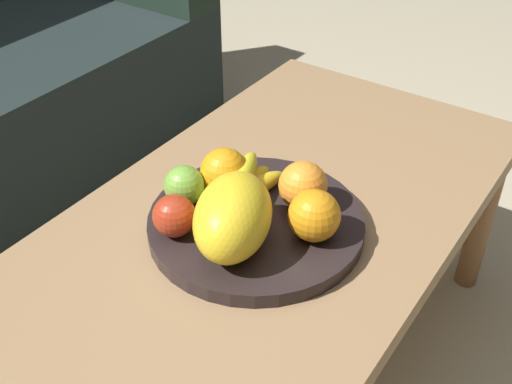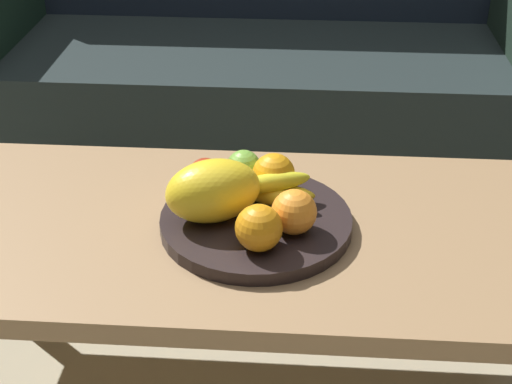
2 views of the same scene
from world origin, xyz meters
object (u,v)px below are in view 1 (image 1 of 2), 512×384
at_px(orange_right, 314,216).
at_px(apple_front, 174,216).
at_px(melon_large_front, 233,217).
at_px(orange_front, 303,185).
at_px(coffee_table, 232,268).
at_px(fruit_bowl, 256,223).
at_px(orange_left, 224,172).
at_px(apple_left, 184,186).
at_px(banana_bunch, 242,185).

bearing_deg(orange_right, apple_front, 122.17).
height_order(melon_large_front, orange_front, melon_large_front).
bearing_deg(orange_right, coffee_table, 123.23).
relative_size(fruit_bowl, orange_front, 4.36).
relative_size(melon_large_front, apple_front, 2.56).
xyz_separation_m(fruit_bowl, melon_large_front, (-0.07, -0.01, 0.07)).
xyz_separation_m(orange_right, apple_front, (-0.11, 0.18, -0.01)).
height_order(coffee_table, melon_large_front, melon_large_front).
distance_m(melon_large_front, orange_right, 0.12).
height_order(melon_large_front, orange_left, melon_large_front).
distance_m(fruit_bowl, apple_left, 0.13).
xyz_separation_m(melon_large_front, banana_bunch, (0.10, 0.06, -0.03)).
distance_m(orange_left, apple_front, 0.13).
height_order(orange_left, orange_right, same).
height_order(orange_front, orange_right, orange_right).
relative_size(melon_large_front, apple_left, 2.56).
bearing_deg(apple_left, orange_right, -78.56).
relative_size(orange_left, apple_left, 1.21).
distance_m(orange_front, apple_front, 0.21).
height_order(melon_large_front, orange_right, melon_large_front).
distance_m(coffee_table, fruit_bowl, 0.08).
bearing_deg(banana_bunch, apple_left, 131.20).
height_order(fruit_bowl, melon_large_front, melon_large_front).
bearing_deg(apple_left, orange_front, -58.19).
xyz_separation_m(melon_large_front, apple_left, (0.04, 0.13, -0.02)).
relative_size(fruit_bowl, orange_right, 4.31).
relative_size(orange_front, orange_left, 0.98).
bearing_deg(orange_front, apple_left, 121.81).
bearing_deg(banana_bunch, melon_large_front, -150.69).
height_order(coffee_table, apple_front, apple_front).
xyz_separation_m(orange_right, banana_bunch, (0.02, 0.14, -0.01)).
relative_size(fruit_bowl, apple_front, 5.20).
bearing_deg(orange_front, apple_front, 143.58).
distance_m(apple_left, banana_bunch, 0.09).
height_order(orange_front, banana_bunch, orange_front).
bearing_deg(banana_bunch, fruit_bowl, -121.62).
distance_m(orange_left, apple_left, 0.07).
bearing_deg(orange_front, fruit_bowl, 147.35).
distance_m(coffee_table, orange_front, 0.17).
xyz_separation_m(apple_front, apple_left, (0.07, 0.04, -0.00)).
bearing_deg(apple_front, apple_left, 28.44).
bearing_deg(melon_large_front, orange_front, -13.10).
height_order(orange_left, apple_front, orange_left).
relative_size(coffee_table, melon_large_front, 7.45).
xyz_separation_m(orange_left, apple_front, (-0.13, -0.00, -0.01)).
relative_size(coffee_table, banana_bunch, 7.74).
relative_size(coffee_table, orange_left, 15.71).
distance_m(fruit_bowl, orange_left, 0.10).
height_order(orange_left, apple_left, orange_left).
height_order(fruit_bowl, banana_bunch, banana_bunch).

